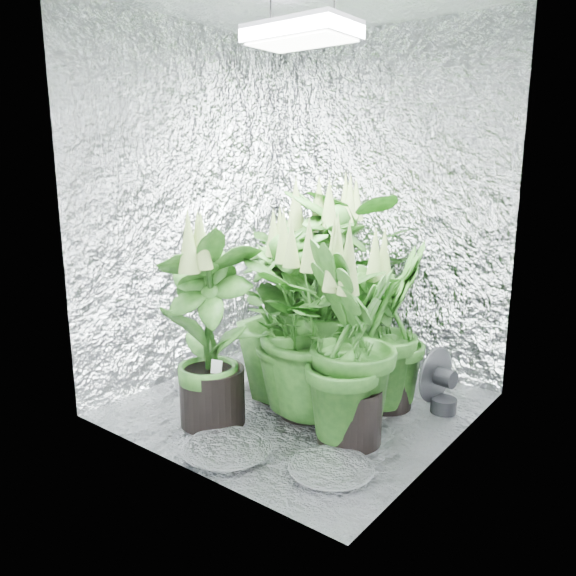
% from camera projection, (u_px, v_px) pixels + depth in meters
% --- Properties ---
extents(ground, '(1.60, 1.60, 0.00)m').
position_uv_depth(ground, '(299.00, 404.00, 2.96)').
color(ground, white).
rests_on(ground, ground).
extents(walls, '(1.62, 1.62, 2.00)m').
position_uv_depth(walls, '(300.00, 214.00, 2.74)').
color(walls, white).
rests_on(walls, ground).
extents(grow_lamp, '(0.50, 0.30, 0.22)m').
position_uv_depth(grow_lamp, '(301.00, 33.00, 2.56)').
color(grow_lamp, gray).
rests_on(grow_lamp, ceiling).
extents(plant_a, '(1.25, 1.25, 1.17)m').
position_uv_depth(plant_a, '(336.00, 277.00, 3.45)').
color(plant_a, black).
rests_on(plant_a, ground).
extents(plant_b, '(0.65, 0.65, 0.97)m').
position_uv_depth(plant_b, '(305.00, 300.00, 3.36)').
color(plant_b, black).
rests_on(plant_b, ground).
extents(plant_c, '(0.50, 0.50, 0.93)m').
position_uv_depth(plant_c, '(388.00, 329.00, 2.85)').
color(plant_c, black).
rests_on(plant_c, ground).
extents(plant_d, '(0.81, 0.81, 1.18)m').
position_uv_depth(plant_d, '(326.00, 295.00, 3.05)').
color(plant_d, black).
rests_on(plant_d, ground).
extents(plant_e, '(0.89, 0.89, 1.00)m').
position_uv_depth(plant_e, '(306.00, 324.00, 2.74)').
color(plant_e, black).
rests_on(plant_e, ground).
extents(plant_f, '(0.67, 0.67, 1.05)m').
position_uv_depth(plant_f, '(210.00, 331.00, 2.65)').
color(plant_f, black).
rests_on(plant_f, ground).
extents(plant_g, '(0.66, 0.66, 1.01)m').
position_uv_depth(plant_g, '(351.00, 346.00, 2.48)').
color(plant_g, black).
rests_on(plant_g, ground).
extents(plant_h, '(0.64, 0.64, 1.03)m').
position_uv_depth(plant_h, '(283.00, 313.00, 2.95)').
color(plant_h, black).
rests_on(plant_h, ground).
extents(circulation_fan, '(0.15, 0.29, 0.33)m').
position_uv_depth(circulation_fan, '(440.00, 385.00, 2.86)').
color(circulation_fan, black).
rests_on(circulation_fan, ground).
extents(plant_label, '(0.06, 0.04, 0.09)m').
position_uv_depth(plant_label, '(216.00, 370.00, 2.63)').
color(plant_label, white).
rests_on(plant_label, plant_f).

